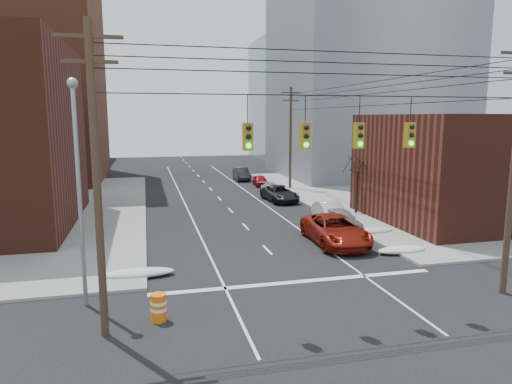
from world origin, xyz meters
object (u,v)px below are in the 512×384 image
parked_car_a (341,219)px  lot_car_d (26,206)px  parked_car_e (260,181)px  parked_car_b (331,213)px  parked_car_c (280,194)px  parked_car_d (272,190)px  red_pickup (335,230)px  lot_car_b (50,198)px  parked_car_f (241,174)px  construction_barrel (159,307)px  lot_car_a (24,224)px

parked_car_a → lot_car_d: bearing=155.1°
parked_car_e → parked_car_b: bearing=-84.8°
parked_car_c → parked_car_e: parked_car_c is taller
parked_car_d → lot_car_d: 21.87m
red_pickup → parked_car_e: 24.78m
red_pickup → lot_car_b: size_ratio=1.22×
parked_car_f → construction_barrel: size_ratio=4.37×
lot_car_d → red_pickup: bearing=-111.6°
lot_car_b → lot_car_d: (-1.05, -3.61, 0.04)m
parked_car_c → lot_car_d: lot_car_d is taller
red_pickup → parked_car_c: bearing=88.9°
parked_car_a → lot_car_b: (-21.45, 12.89, 0.15)m
parked_car_c → lot_car_a: bearing=-161.1°
parked_car_e → construction_barrel: size_ratio=3.33×
lot_car_a → parked_car_c: bearing=-56.4°
parked_car_a → lot_car_b: 25.02m
parked_car_b → lot_car_a: (-21.22, 1.14, 0.07)m
parked_car_b → lot_car_b: size_ratio=0.89×
lot_car_d → lot_car_b: bearing=-6.1°
parked_car_c → red_pickup: bearing=-96.9°
construction_barrel → parked_car_c: bearing=63.1°
parked_car_f → lot_car_b: (-19.85, -13.75, 0.09)m
parked_car_a → lot_car_a: lot_car_a is taller
construction_barrel → parked_car_e: bearing=69.4°
red_pickup → lot_car_b: (-19.52, 16.31, -0.01)m
parked_car_d → parked_car_e: (0.69, 7.25, -0.01)m
parked_car_d → lot_car_d: size_ratio=0.96×
lot_car_d → parked_car_c: bearing=-74.2°
parked_car_e → lot_car_a: size_ratio=0.86×
parked_car_f → red_pickup: bearing=-88.4°
red_pickup → lot_car_a: 20.34m
parked_car_d → lot_car_b: size_ratio=0.83×
parked_car_c → lot_car_b: 20.40m
parked_car_c → lot_car_d: (-21.39, -2.14, 0.19)m
lot_car_b → lot_car_d: bearing=152.9°
parked_car_b → lot_car_a: bearing=-179.2°
parked_car_e → lot_car_d: (-22.02, -12.03, 0.30)m
lot_car_a → parked_car_d: bearing=-50.2°
lot_car_a → lot_car_b: size_ratio=0.80×
parked_car_a → red_pickup: bearing=-121.9°
parked_car_f → construction_barrel: (-11.38, -38.64, -0.22)m
parked_car_b → construction_barrel: 19.03m
parked_car_b → lot_car_d: 23.67m
parked_car_b → lot_car_a: parked_car_b is taller
lot_car_a → lot_car_b: (-0.23, 9.83, 0.04)m
red_pickup → lot_car_d: (-20.56, 12.70, 0.04)m
parked_car_a → parked_car_b: parked_car_b is taller
lot_car_a → lot_car_d: size_ratio=0.93×
parked_car_b → lot_car_d: lot_car_d is taller
parked_car_e → lot_car_d: bearing=-147.5°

